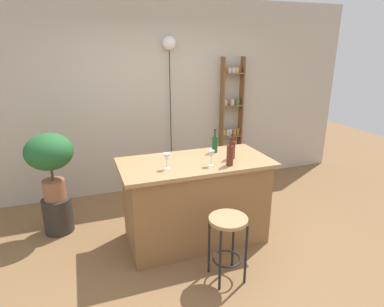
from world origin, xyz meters
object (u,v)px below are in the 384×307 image
(bar_stool, at_px, (228,233))
(wine_glass_center, at_px, (167,158))
(bottle_vinegar, at_px, (230,155))
(wine_glass_left, at_px, (211,155))
(pendant_globe_light, at_px, (169,46))
(potted_plant, at_px, (50,157))
(bottle_sauce_amber, at_px, (232,149))
(spice_shelf, at_px, (231,123))
(plant_stool, at_px, (58,215))
(bottle_soda_blue, at_px, (215,144))

(bar_stool, bearing_deg, wine_glass_center, 122.84)
(bar_stool, xyz_separation_m, bottle_vinegar, (0.24, 0.50, 0.58))
(wine_glass_left, distance_m, pendant_globe_light, 2.03)
(bar_stool, xyz_separation_m, potted_plant, (-1.54, 1.44, 0.46))
(bar_stool, bearing_deg, bottle_sauce_amber, 62.38)
(spice_shelf, relative_size, bottle_sauce_amber, 6.96)
(pendant_globe_light, bearing_deg, bottle_sauce_amber, -81.66)
(bar_stool, bearing_deg, spice_shelf, 63.44)
(spice_shelf, bearing_deg, bar_stool, -116.56)
(plant_stool, bearing_deg, pendant_globe_light, 26.78)
(pendant_globe_light, bearing_deg, bottle_soda_blue, -83.56)
(bar_stool, height_order, spice_shelf, spice_shelf)
(bottle_soda_blue, relative_size, wine_glass_left, 1.69)
(bottle_sauce_amber, bearing_deg, pendant_globe_light, 98.34)
(bottle_soda_blue, bearing_deg, bottle_vinegar, -93.71)
(wine_glass_left, bearing_deg, bottle_soda_blue, 61.78)
(spice_shelf, bearing_deg, wine_glass_center, -133.02)
(spice_shelf, height_order, plant_stool, spice_shelf)
(plant_stool, relative_size, wine_glass_left, 2.61)
(plant_stool, relative_size, pendant_globe_light, 0.19)
(spice_shelf, height_order, wine_glass_center, spice_shelf)
(wine_glass_left, bearing_deg, spice_shelf, 57.82)
(potted_plant, bearing_deg, spice_shelf, 16.87)
(bar_stool, relative_size, spice_shelf, 0.33)
(bottle_soda_blue, distance_m, wine_glass_center, 0.75)
(bar_stool, height_order, potted_plant, potted_plant)
(bar_stool, height_order, wine_glass_left, wine_glass_left)
(wine_glass_left, relative_size, wine_glass_center, 1.00)
(plant_stool, bearing_deg, wine_glass_left, -29.01)
(plant_stool, distance_m, potted_plant, 0.74)
(spice_shelf, relative_size, bottle_soda_blue, 7.20)
(potted_plant, bearing_deg, bottle_vinegar, -27.84)
(bar_stool, distance_m, pendant_globe_light, 2.82)
(plant_stool, height_order, bottle_soda_blue, bottle_soda_blue)
(wine_glass_center, xyz_separation_m, pendant_globe_light, (0.52, 1.66, 1.06))
(bar_stool, height_order, bottle_sauce_amber, bottle_sauce_amber)
(plant_stool, relative_size, bottle_soda_blue, 1.54)
(spice_shelf, relative_size, wine_glass_left, 12.14)
(spice_shelf, height_order, pendant_globe_light, pendant_globe_light)
(bottle_soda_blue, relative_size, bottle_sauce_amber, 0.97)
(bottle_soda_blue, height_order, pendant_globe_light, pendant_globe_light)
(pendant_globe_light, bearing_deg, bar_stool, -93.10)
(plant_stool, relative_size, bottle_sauce_amber, 1.49)
(plant_stool, height_order, wine_glass_center, wine_glass_center)
(spice_shelf, distance_m, pendant_globe_light, 1.55)
(potted_plant, xyz_separation_m, pendant_globe_light, (1.67, 0.84, 1.18))
(bottle_vinegar, distance_m, wine_glass_left, 0.19)
(bottle_soda_blue, distance_m, wine_glass_left, 0.46)
(spice_shelf, bearing_deg, plant_stool, -163.13)
(wine_glass_center, distance_m, pendant_globe_light, 2.04)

